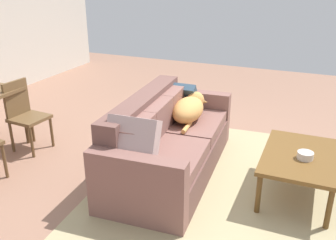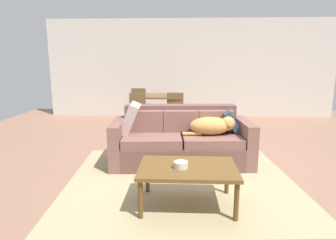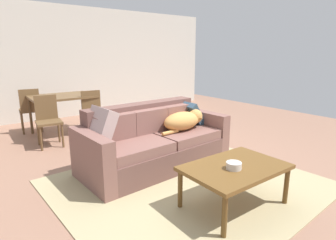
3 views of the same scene
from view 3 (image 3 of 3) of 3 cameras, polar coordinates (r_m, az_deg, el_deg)
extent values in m
plane|color=#986C56|center=(4.13, 0.07, -8.75)|extent=(10.00, 10.00, 0.00)
cube|color=beige|center=(7.43, -18.89, 11.21)|extent=(8.00, 0.12, 2.70)
cube|color=tan|center=(3.50, 4.01, -13.00)|extent=(3.12, 2.85, 0.01)
cube|color=brown|center=(3.93, -2.41, -7.24)|extent=(1.83, 1.04, 0.35)
cube|color=#80564E|center=(3.61, -8.05, -5.26)|extent=(0.92, 0.94, 0.13)
cube|color=#80564E|center=(4.12, 2.44, -2.72)|extent=(0.92, 0.94, 0.13)
cube|color=brown|center=(4.05, -5.42, 0.75)|extent=(1.79, 0.36, 0.39)
cube|color=#80564E|center=(3.62, -10.86, -1.51)|extent=(0.55, 0.20, 0.33)
cube|color=#80564E|center=(3.90, -3.82, -0.17)|extent=(0.55, 0.20, 0.33)
cube|color=#80564E|center=(4.24, 2.17, 0.97)|extent=(0.55, 0.20, 0.33)
cube|color=#80564E|center=(3.41, -15.56, -8.15)|extent=(0.22, 0.93, 0.67)
cube|color=#80564E|center=(4.50, 7.37, -2.41)|extent=(0.22, 0.93, 0.67)
ellipsoid|color=tan|center=(4.02, 2.86, -0.22)|extent=(0.64, 0.38, 0.27)
sphere|color=tan|center=(4.17, 5.69, 0.78)|extent=(0.21, 0.21, 0.21)
cone|color=#9E703B|center=(4.11, 6.65, 0.41)|extent=(0.10, 0.12, 0.10)
cylinder|color=tan|center=(3.82, 0.47, -2.56)|extent=(0.28, 0.07, 0.05)
cube|color=#BC9F9B|center=(3.47, -14.02, -1.47)|extent=(0.34, 0.49, 0.50)
cube|color=#31475A|center=(4.38, 4.77, 1.36)|extent=(0.29, 0.38, 0.37)
cube|color=brown|center=(2.94, 13.72, -9.54)|extent=(1.05, 0.71, 0.04)
cylinder|color=brown|center=(2.55, 11.61, -19.05)|extent=(0.05, 0.05, 0.41)
cylinder|color=brown|center=(3.24, 23.29, -12.47)|extent=(0.05, 0.05, 0.41)
cylinder|color=brown|center=(2.93, 2.53, -14.16)|extent=(0.05, 0.05, 0.41)
cylinder|color=brown|center=(3.55, 14.77, -9.48)|extent=(0.05, 0.05, 0.41)
cylinder|color=silver|center=(2.84, 13.48, -9.17)|extent=(0.15, 0.15, 0.07)
cube|color=brown|center=(5.76, -21.12, 4.56)|extent=(1.15, 0.90, 0.04)
cylinder|color=brown|center=(5.33, -25.04, -0.73)|extent=(0.05, 0.05, 0.74)
cylinder|color=brown|center=(5.61, -14.51, 0.80)|extent=(0.05, 0.05, 0.74)
cylinder|color=brown|center=(6.10, -26.57, 0.79)|extent=(0.05, 0.05, 0.74)
cylinder|color=brown|center=(6.35, -17.22, 2.08)|extent=(0.05, 0.05, 0.74)
cube|color=brown|center=(5.11, -23.43, -0.45)|extent=(0.43, 0.43, 0.04)
cube|color=brown|center=(5.24, -23.95, 2.43)|extent=(0.36, 0.07, 0.43)
cylinder|color=brown|center=(4.99, -24.83, -3.60)|extent=(0.04, 0.04, 0.41)
cylinder|color=brown|center=(5.03, -21.00, -3.09)|extent=(0.04, 0.04, 0.41)
cylinder|color=brown|center=(5.31, -25.28, -2.63)|extent=(0.04, 0.04, 0.41)
cylinder|color=brown|center=(5.35, -21.67, -2.17)|extent=(0.04, 0.04, 0.41)
cube|color=brown|center=(5.38, -14.92, 0.83)|extent=(0.43, 0.43, 0.04)
cube|color=brown|center=(5.51, -15.64, 3.62)|extent=(0.36, 0.06, 0.44)
cylinder|color=brown|center=(5.23, -15.98, -2.10)|extent=(0.04, 0.04, 0.40)
cylinder|color=brown|center=(5.33, -12.48, -1.60)|extent=(0.04, 0.04, 0.40)
cylinder|color=brown|center=(5.55, -16.98, -1.28)|extent=(0.04, 0.04, 0.40)
cylinder|color=brown|center=(5.64, -13.67, -0.82)|extent=(0.04, 0.04, 0.40)
cube|color=brown|center=(6.28, -26.65, 1.83)|extent=(0.44, 0.44, 0.04)
cube|color=brown|center=(6.06, -26.76, 3.70)|extent=(0.36, 0.07, 0.43)
cylinder|color=brown|center=(6.50, -25.06, 0.26)|extent=(0.04, 0.04, 0.42)
cylinder|color=brown|center=(6.48, -28.03, -0.10)|extent=(0.04, 0.04, 0.42)
cylinder|color=brown|center=(6.17, -24.74, -0.37)|extent=(0.04, 0.04, 0.42)
cylinder|color=brown|center=(6.15, -27.88, -0.75)|extent=(0.04, 0.04, 0.42)
camera|label=1|loc=(2.23, -80.38, 17.38)|focal=39.63mm
camera|label=2|loc=(2.40, 85.85, 1.07)|focal=31.20mm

